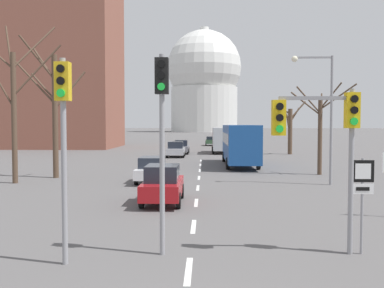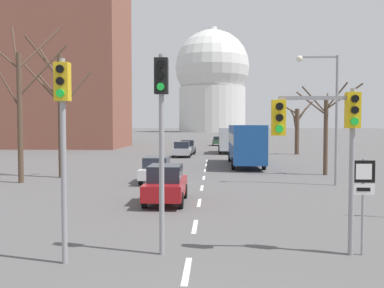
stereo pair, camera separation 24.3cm
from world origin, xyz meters
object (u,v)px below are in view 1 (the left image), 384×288
object	(u,v)px
sedan_far_left	(228,141)
sedan_distant_centre	(163,184)
sedan_near_right	(182,147)
delivery_truck	(222,139)
traffic_signal_near_left	(63,122)
route_sign_post	(362,189)
sedan_near_left	(211,141)
traffic_signal_centre_tall	(162,116)
city_bus	(240,142)
sedan_mid_centre	(176,149)
traffic_signal_near_right	(325,129)
sedan_far_right	(152,169)
street_lamp_right	(323,104)

from	to	relation	value
sedan_far_left	sedan_distant_centre	distance (m)	53.63
sedan_near_right	delivery_truck	xyz separation A→B (m)	(4.92, 1.38, 0.86)
traffic_signal_near_left	delivery_truck	bearing A→B (deg)	82.38
route_sign_post	sedan_near_left	xyz separation A→B (m)	(-3.23, 59.92, -1.00)
traffic_signal_centre_tall	city_bus	distance (m)	25.66
traffic_signal_near_left	sedan_near_left	size ratio (longest dim) A/B	1.33
sedan_far_left	city_bus	world-z (taller)	city_bus
sedan_mid_centre	sedan_distant_centre	distance (m)	27.09
traffic_signal_near_right	traffic_signal_centre_tall	world-z (taller)	traffic_signal_centre_tall
sedan_near_left	sedan_far_right	distance (m)	45.69
traffic_signal_centre_tall	route_sign_post	world-z (taller)	traffic_signal_centre_tall
street_lamp_right	sedan_near_left	world-z (taller)	street_lamp_right
route_sign_post	sedan_far_right	size ratio (longest dim) A/B	0.58
traffic_signal_centre_tall	delivery_truck	size ratio (longest dim) A/B	0.75
traffic_signal_near_right	sedan_near_left	bearing A→B (deg)	92.11
sedan_distant_centre	delivery_truck	bearing A→B (deg)	83.24
sedan_near_left	sedan_far_right	size ratio (longest dim) A/B	0.86
traffic_signal_centre_tall	sedan_distant_centre	bearing A→B (deg)	95.56
traffic_signal_near_right	sedan_near_left	xyz separation A→B (m)	(-2.21, 59.92, -2.61)
route_sign_post	delivery_truck	bearing A→B (deg)	93.03
sedan_mid_centre	traffic_signal_near_left	bearing A→B (deg)	-90.62
route_sign_post	street_lamp_right	bearing A→B (deg)	79.05
sedan_mid_centre	route_sign_post	bearing A→B (deg)	-77.82
traffic_signal_near_left	sedan_mid_centre	size ratio (longest dim) A/B	1.31
route_sign_post	sedan_near_right	bearing A→B (deg)	100.14
street_lamp_right	sedan_far_left	world-z (taller)	street_lamp_right
delivery_truck	sedan_near_left	bearing A→B (deg)	93.20
delivery_truck	traffic_signal_near_right	bearing A→B (deg)	-88.39
sedan_far_right	route_sign_post	bearing A→B (deg)	-62.53
sedan_distant_centre	traffic_signal_near_right	bearing A→B (deg)	-55.05
route_sign_post	street_lamp_right	size ratio (longest dim) A/B	0.35
sedan_near_right	delivery_truck	bearing A→B (deg)	15.66
sedan_near_right	sedan_far_right	bearing A→B (deg)	-90.93
traffic_signal_near_right	sedan_far_right	bearing A→B (deg)	114.20
route_sign_post	sedan_far_right	bearing A→B (deg)	117.47
route_sign_post	sedan_near_right	world-z (taller)	route_sign_post
street_lamp_right	sedan_near_right	size ratio (longest dim) A/B	1.77
traffic_signal_near_right	sedan_distant_centre	xyz separation A→B (m)	(-5.15, 7.37, -2.55)
route_sign_post	sedan_far_left	xyz separation A→B (m)	(-0.43, 60.68, -1.03)
traffic_signal_near_left	delivery_truck	xyz separation A→B (m)	(5.64, 42.15, -1.91)
traffic_signal_near_left	sedan_mid_centre	distance (m)	35.62
sedan_far_left	city_bus	xyz separation A→B (m)	(-0.86, -35.62, 1.29)
traffic_signal_near_left	sedan_mid_centre	world-z (taller)	traffic_signal_near_left
street_lamp_right	sedan_mid_centre	world-z (taller)	street_lamp_right
traffic_signal_centre_tall	sedan_far_right	distance (m)	15.08
traffic_signal_near_left	sedan_distant_centre	xyz separation A→B (m)	(1.65, 8.44, -2.75)
sedan_mid_centre	traffic_signal_centre_tall	bearing A→B (deg)	-86.70
sedan_near_left	sedan_far_right	xyz separation A→B (m)	(-4.28, -45.49, -0.00)
sedan_near_right	sedan_distant_centre	size ratio (longest dim) A/B	1.04
street_lamp_right	sedan_mid_centre	xyz separation A→B (m)	(-10.04, 20.95, -3.87)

